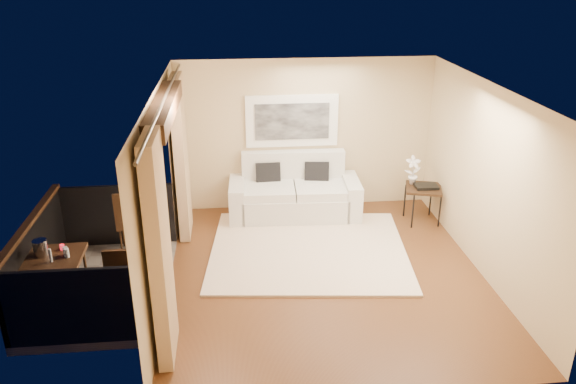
{
  "coord_description": "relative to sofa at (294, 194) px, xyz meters",
  "views": [
    {
      "loc": [
        -1.26,
        -7.0,
        4.26
      ],
      "look_at": [
        -0.5,
        0.63,
        1.05
      ],
      "focal_mm": 35.0,
      "sensor_mm": 36.0,
      "label": 1
    }
  ],
  "objects": [
    {
      "name": "floor",
      "position": [
        0.24,
        -2.1,
        -0.39
      ],
      "size": [
        5.0,
        5.0,
        0.0
      ],
      "primitive_type": "plane",
      "color": "brown",
      "rests_on": "ground"
    },
    {
      "name": "rug",
      "position": [
        0.07,
        -1.4,
        -0.37
      ],
      "size": [
        3.28,
        2.93,
        0.04
      ],
      "primitive_type": "cube",
      "rotation": [
        0.0,
        0.0,
        -0.1
      ],
      "color": "beige",
      "rests_on": "floor"
    },
    {
      "name": "balcony_chair_far",
      "position": [
        -2.62,
        -1.21,
        0.23
      ],
      "size": [
        0.5,
        0.51,
        1.06
      ],
      "rotation": [
        0.0,
        0.0,
        3.24
      ],
      "color": "black",
      "rests_on": "balcony"
    },
    {
      "name": "bistro_table",
      "position": [
        -3.33,
        -2.67,
        0.34
      ],
      "size": [
        0.7,
        0.7,
        0.8
      ],
      "rotation": [
        0.0,
        0.0,
        0.03
      ],
      "color": "black",
      "rests_on": "balcony"
    },
    {
      "name": "balcony_chair_near",
      "position": [
        -2.48,
        -2.97,
        0.17
      ],
      "size": [
        0.42,
        0.42,
        0.96
      ],
      "rotation": [
        0.0,
        0.0,
        -0.01
      ],
      "color": "black",
      "rests_on": "balcony"
    },
    {
      "name": "sofa",
      "position": [
        0.0,
        0.0,
        0.0
      ],
      "size": [
        2.31,
        1.07,
        1.09
      ],
      "rotation": [
        0.0,
        0.0,
        -0.04
      ],
      "color": "silver",
      "rests_on": "floor"
    },
    {
      "name": "room_shell",
      "position": [
        -1.89,
        -2.1,
        2.13
      ],
      "size": [
        5.0,
        6.4,
        5.0
      ],
      "color": "white",
      "rests_on": "ground"
    },
    {
      "name": "tray",
      "position": [
        2.2,
        -0.54,
        0.28
      ],
      "size": [
        0.38,
        0.29,
        0.05
      ],
      "primitive_type": "cube",
      "rotation": [
        0.0,
        0.0,
        -0.01
      ],
      "color": "black",
      "rests_on": "side_table"
    },
    {
      "name": "ice_bucket",
      "position": [
        -3.49,
        -2.61,
        0.52
      ],
      "size": [
        0.18,
        0.18,
        0.2
      ],
      "primitive_type": "cylinder",
      "color": "silver",
      "rests_on": "bistro_table"
    },
    {
      "name": "glass_a",
      "position": [
        -3.15,
        -2.71,
        0.48
      ],
      "size": [
        0.06,
        0.06,
        0.12
      ],
      "primitive_type": "cylinder",
      "color": "white",
      "rests_on": "bistro_table"
    },
    {
      "name": "glass_b",
      "position": [
        -3.18,
        -2.66,
        0.48
      ],
      "size": [
        0.06,
        0.06,
        0.12
      ],
      "primitive_type": "cylinder",
      "color": "silver",
      "rests_on": "bistro_table"
    },
    {
      "name": "artwork",
      "position": [
        -0.0,
        0.36,
        1.23
      ],
      "size": [
        1.62,
        0.07,
        0.92
      ],
      "color": "white",
      "rests_on": "room_shell"
    },
    {
      "name": "side_table",
      "position": [
        2.17,
        -0.52,
        0.2
      ],
      "size": [
        0.72,
        0.72,
        0.64
      ],
      "rotation": [
        0.0,
        0.0,
        -0.28
      ],
      "color": "black",
      "rests_on": "floor"
    },
    {
      "name": "orchid",
      "position": [
        2.01,
        -0.35,
        0.51
      ],
      "size": [
        0.27,
        0.19,
        0.5
      ],
      "primitive_type": "imported",
      "rotation": [
        0.0,
        0.0,
        0.03
      ],
      "color": "white",
      "rests_on": "side_table"
    },
    {
      "name": "vase",
      "position": [
        -3.32,
        -2.81,
        0.51
      ],
      "size": [
        0.04,
        0.04,
        0.18
      ],
      "primitive_type": "cylinder",
      "color": "silver",
      "rests_on": "bistro_table"
    },
    {
      "name": "curtains",
      "position": [
        -1.87,
        -2.1,
        0.95
      ],
      "size": [
        0.16,
        4.8,
        2.64
      ],
      "color": "tan",
      "rests_on": "ground"
    },
    {
      "name": "balcony",
      "position": [
        -3.07,
        -2.1,
        -0.21
      ],
      "size": [
        1.81,
        2.6,
        1.17
      ],
      "color": "#605B56",
      "rests_on": "ground"
    },
    {
      "name": "candle",
      "position": [
        -3.27,
        -2.5,
        0.45
      ],
      "size": [
        0.06,
        0.06,
        0.07
      ],
      "primitive_type": "cylinder",
      "color": "red",
      "rests_on": "bistro_table"
    }
  ]
}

